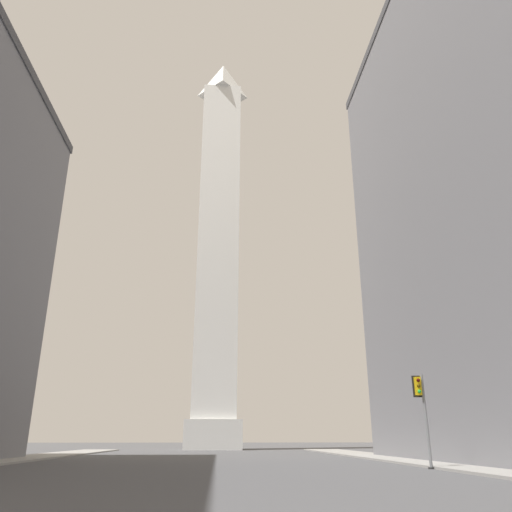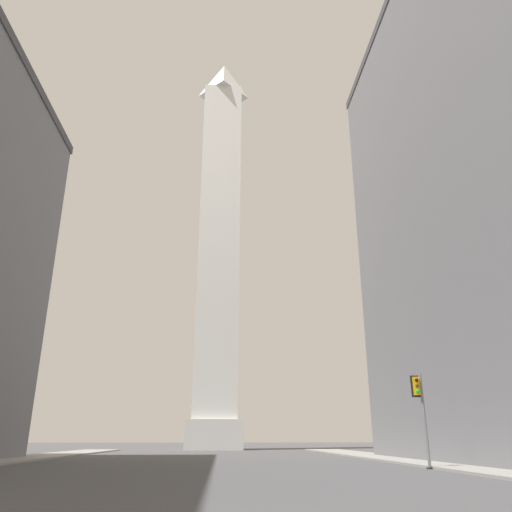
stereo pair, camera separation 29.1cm
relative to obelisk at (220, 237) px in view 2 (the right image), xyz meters
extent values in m
cube|color=gray|center=(16.08, -52.39, -35.33)|extent=(5.00, 98.23, 0.15)
cube|color=silver|center=(0.00, 0.00, -33.23)|extent=(8.74, 8.74, 4.35)
cube|color=white|center=(0.00, 0.00, -0.56)|extent=(6.99, 6.99, 60.99)
pyramid|color=white|center=(0.00, 0.00, 33.78)|extent=(6.99, 6.99, 7.69)
cylinder|color=slate|center=(13.48, -51.05, -32.66)|extent=(0.18, 0.18, 5.49)
cylinder|color=#262626|center=(13.48, -51.05, -35.35)|extent=(0.40, 0.40, 0.10)
cube|color=#E5B20F|center=(13.19, -51.05, -30.61)|extent=(0.36, 0.36, 1.10)
cube|color=black|center=(13.20, -50.87, -30.61)|extent=(0.58, 0.07, 1.32)
sphere|color=#410907|center=(13.17, -51.24, -30.27)|extent=(0.22, 0.22, 0.22)
sphere|color=#483506|center=(13.17, -51.24, -30.61)|extent=(0.22, 0.22, 0.22)
sphere|color=green|center=(13.17, -51.24, -30.95)|extent=(0.22, 0.22, 0.22)
camera|label=1|loc=(0.79, -82.34, -33.64)|focal=35.00mm
camera|label=2|loc=(1.08, -82.36, -33.64)|focal=35.00mm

